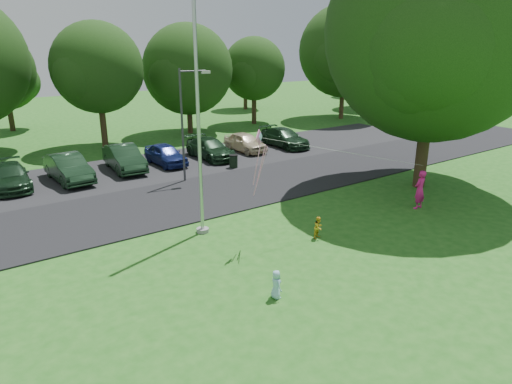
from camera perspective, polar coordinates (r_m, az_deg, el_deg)
ground at (r=16.98m, az=12.36°, el=-7.62°), size 120.00×120.00×0.00m
park_road at (r=23.45m, az=-3.98°, el=0.16°), size 60.00×6.00×0.06m
parking_strip at (r=28.98m, az=-10.76°, el=3.40°), size 42.00×7.00×0.06m
flagpole at (r=17.37m, az=-7.18°, el=7.75°), size 0.50×0.50×10.00m
street_lamp at (r=24.64m, az=-8.73°, el=9.45°), size 1.68×0.47×6.02m
trash_can at (r=27.62m, az=-2.83°, el=3.82°), size 0.53×0.53×0.84m
big_tree at (r=24.53m, az=21.60°, el=17.51°), size 11.16×10.63×13.11m
tree_row at (r=36.76m, az=-14.99°, el=15.18°), size 64.35×11.94×10.88m
horizon_trees at (r=46.73m, az=-16.35°, el=13.85°), size 77.46×7.20×7.02m
parked_cars at (r=28.81m, az=-10.97°, el=4.73°), size 19.79×5.03×1.47m
woman at (r=22.04m, az=19.78°, el=0.28°), size 0.70×0.50×1.80m
child_yellow at (r=17.92m, az=7.82°, el=-4.41°), size 0.50×0.43×0.88m
child_blue at (r=13.80m, az=2.53°, el=-11.47°), size 0.34×0.47×0.90m
kite at (r=16.35m, az=1.28°, el=5.25°), size 8.52×1.32×2.48m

